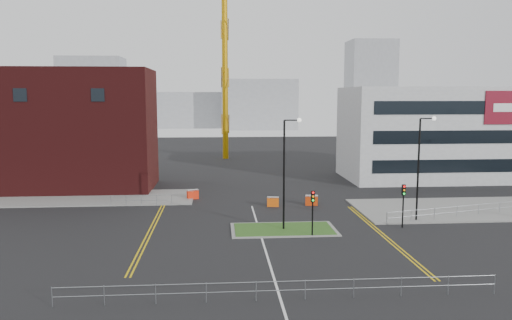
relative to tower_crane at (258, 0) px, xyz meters
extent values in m
plane|color=black|center=(-3.66, -55.74, -27.06)|extent=(200.00, 200.00, 0.00)
cube|color=slate|center=(-23.66, -33.74, -27.00)|extent=(28.00, 8.00, 0.12)
cube|color=slate|center=(18.34, -41.74, -27.00)|extent=(24.00, 10.00, 0.12)
cube|color=slate|center=(-1.66, -47.74, -27.02)|extent=(8.60, 4.60, 0.08)
cube|color=#204B19|center=(-1.66, -47.74, -27.00)|extent=(8.00, 4.00, 0.12)
cube|color=#451112|center=(-23.66, -27.74, -20.06)|extent=(18.00, 10.00, 14.00)
cube|color=black|center=(-27.66, -32.76, -16.06)|extent=(1.40, 0.10, 1.40)
cube|color=black|center=(-19.66, -32.76, -16.06)|extent=(1.40, 0.10, 1.40)
cube|color=#ACAFB1|center=(22.34, -23.74, -21.06)|extent=(25.00, 12.00, 12.00)
cube|color=black|center=(22.34, -29.76, -24.57)|extent=(22.00, 0.10, 1.60)
cube|color=black|center=(22.34, -29.76, -21.06)|extent=(22.00, 0.10, 1.60)
cube|color=black|center=(22.34, -29.76, -17.56)|extent=(22.00, 0.10, 1.60)
cylinder|color=#BA840A|center=(-5.66, -0.74, -9.42)|extent=(1.00, 1.00, 35.29)
cylinder|color=black|center=(-1.66, -47.74, -22.56)|extent=(0.16, 0.16, 9.00)
cylinder|color=black|center=(-1.06, -47.74, -18.06)|extent=(1.20, 0.10, 0.10)
sphere|color=silver|center=(-0.46, -47.74, -18.06)|extent=(0.36, 0.36, 0.36)
cylinder|color=black|center=(10.34, -45.74, -22.56)|extent=(0.16, 0.16, 9.00)
cylinder|color=black|center=(10.94, -45.74, -18.06)|extent=(1.20, 0.10, 0.10)
sphere|color=silver|center=(11.54, -45.74, -18.06)|extent=(0.36, 0.36, 0.36)
cylinder|color=black|center=(0.34, -49.74, -25.56)|extent=(0.12, 0.12, 3.00)
cube|color=black|center=(0.34, -49.74, -23.86)|extent=(0.28, 0.22, 0.90)
sphere|color=red|center=(0.34, -49.87, -23.56)|extent=(0.18, 0.18, 0.18)
sphere|color=orange|center=(0.34, -49.87, -23.86)|extent=(0.18, 0.18, 0.18)
sphere|color=#0CCC33|center=(0.34, -49.87, -24.16)|extent=(0.18, 0.18, 0.18)
cylinder|color=black|center=(8.34, -47.74, -25.56)|extent=(0.12, 0.12, 3.00)
cube|color=black|center=(8.34, -47.74, -23.86)|extent=(0.28, 0.22, 0.90)
sphere|color=red|center=(8.34, -47.87, -23.56)|extent=(0.18, 0.18, 0.18)
sphere|color=orange|center=(8.34, -47.87, -23.86)|extent=(0.18, 0.18, 0.18)
sphere|color=#0CCC33|center=(8.34, -47.87, -24.16)|extent=(0.18, 0.18, 0.18)
cylinder|color=gray|center=(-3.66, -61.74, -26.01)|extent=(24.00, 0.04, 0.04)
cylinder|color=gray|center=(-3.66, -61.74, -26.51)|extent=(24.00, 0.04, 0.04)
cylinder|color=gray|center=(-15.66, -61.74, -26.51)|extent=(0.05, 0.05, 1.10)
cylinder|color=gray|center=(8.34, -61.74, -26.51)|extent=(0.05, 0.05, 1.10)
cylinder|color=gray|center=(-14.66, -37.74, -26.01)|extent=(6.00, 0.04, 0.04)
cylinder|color=gray|center=(-14.66, -37.74, -26.51)|extent=(6.00, 0.04, 0.04)
cylinder|color=gray|center=(-17.66, -37.74, -26.51)|extent=(0.05, 0.05, 1.10)
cylinder|color=gray|center=(-11.66, -37.74, -26.51)|extent=(0.05, 0.05, 1.10)
cylinder|color=gray|center=(16.84, -44.24, -26.01)|extent=(19.01, 5.04, 0.04)
cylinder|color=gray|center=(16.84, -44.24, -26.51)|extent=(19.01, 5.04, 0.04)
cylinder|color=gray|center=(7.34, -46.74, -26.51)|extent=(0.05, 0.05, 1.10)
cube|color=silver|center=(-3.66, -53.74, -27.06)|extent=(0.15, 30.00, 0.01)
cube|color=gold|center=(-12.66, -45.74, -27.06)|extent=(0.12, 24.00, 0.01)
cube|color=gold|center=(-12.36, -45.74, -27.06)|extent=(0.12, 24.00, 0.01)
cube|color=gold|center=(5.84, -49.74, -27.06)|extent=(0.12, 20.00, 0.01)
cube|color=gold|center=(6.14, -49.74, -27.06)|extent=(0.12, 20.00, 0.01)
cube|color=gray|center=(-43.66, 64.26, -16.06)|extent=(18.00, 12.00, 22.00)
cube|color=gray|center=(6.34, 74.26, -19.06)|extent=(24.00, 12.00, 16.00)
cube|color=gray|center=(41.34, 69.26, -13.06)|extent=(14.00, 12.00, 28.00)
cube|color=gray|center=(-11.66, 84.26, -21.06)|extent=(30.00, 12.00, 12.00)
cube|color=red|center=(-9.70, -34.84, -26.55)|extent=(1.28, 0.86, 1.01)
cube|color=silver|center=(-9.70, -34.84, -26.10)|extent=(1.28, 0.86, 0.12)
cube|color=#E5580C|center=(-1.58, -39.05, -26.58)|extent=(1.19, 0.52, 0.96)
cube|color=silver|center=(-1.58, -39.05, -26.15)|extent=(1.19, 0.52, 0.12)
cube|color=red|center=(2.34, -38.81, -26.55)|extent=(1.28, 0.58, 1.03)
cube|color=silver|center=(2.34, -38.81, -26.09)|extent=(1.28, 0.58, 0.12)
camera|label=1|loc=(-6.95, -87.26, -16.08)|focal=35.00mm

